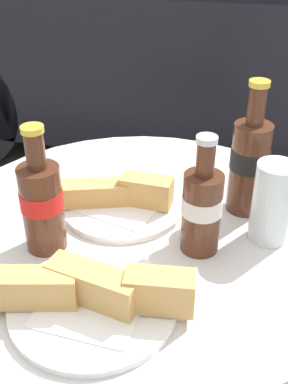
{
  "coord_description": "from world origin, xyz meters",
  "views": [
    {
      "loc": [
        0.17,
        -0.72,
        1.27
      ],
      "look_at": [
        0.0,
        0.04,
        0.79
      ],
      "focal_mm": 45.0,
      "sensor_mm": 36.0,
      "label": 1
    }
  ],
  "objects_px": {
    "bistro_table": "(140,276)",
    "lunch_plate_near": "(91,296)",
    "lunch_plate_far": "(122,199)",
    "cola_bottle_right": "(202,208)",
    "cola_bottle_left": "(249,162)",
    "cola_bottle_center": "(42,203)",
    "drinking_glass": "(272,206)",
    "parked_car": "(227,22)"
  },
  "relations": [
    {
      "from": "cola_bottle_center",
      "to": "lunch_plate_near",
      "type": "bearing_deg",
      "value": -46.38
    },
    {
      "from": "cola_bottle_left",
      "to": "cola_bottle_center",
      "type": "bearing_deg",
      "value": -149.72
    },
    {
      "from": "bistro_table",
      "to": "lunch_plate_near",
      "type": "xyz_separation_m",
      "value": [
        -0.02,
        -0.22,
        0.15
      ]
    },
    {
      "from": "cola_bottle_center",
      "to": "lunch_plate_far",
      "type": "relative_size",
      "value": 0.92
    },
    {
      "from": "parked_car",
      "to": "drinking_glass",
      "type": "bearing_deg",
      "value": -84.4
    },
    {
      "from": "cola_bottle_center",
      "to": "parked_car",
      "type": "height_order",
      "value": "parked_car"
    },
    {
      "from": "cola_bottle_left",
      "to": "lunch_plate_far",
      "type": "xyz_separation_m",
      "value": [
        -0.24,
        -0.05,
        -0.08
      ]
    },
    {
      "from": "cola_bottle_right",
      "to": "parked_car",
      "type": "distance_m",
      "value": 2.28
    },
    {
      "from": "drinking_glass",
      "to": "lunch_plate_far",
      "type": "xyz_separation_m",
      "value": [
        -0.28,
        0.04,
        -0.05
      ]
    },
    {
      "from": "drinking_glass",
      "to": "lunch_plate_far",
      "type": "relative_size",
      "value": 0.6
    },
    {
      "from": "cola_bottle_right",
      "to": "lunch_plate_near",
      "type": "height_order",
      "value": "cola_bottle_right"
    },
    {
      "from": "drinking_glass",
      "to": "lunch_plate_near",
      "type": "bearing_deg",
      "value": -137.32
    },
    {
      "from": "cola_bottle_center",
      "to": "lunch_plate_near",
      "type": "distance_m",
      "value": 0.19
    },
    {
      "from": "parked_car",
      "to": "lunch_plate_near",
      "type": "bearing_deg",
      "value": -90.92
    },
    {
      "from": "bistro_table",
      "to": "cola_bottle_right",
      "type": "height_order",
      "value": "cola_bottle_right"
    },
    {
      "from": "cola_bottle_right",
      "to": "parked_car",
      "type": "relative_size",
      "value": 0.05
    },
    {
      "from": "drinking_glass",
      "to": "lunch_plate_near",
      "type": "xyz_separation_m",
      "value": [
        -0.26,
        -0.24,
        -0.04
      ]
    },
    {
      "from": "cola_bottle_center",
      "to": "lunch_plate_near",
      "type": "relative_size",
      "value": 0.72
    },
    {
      "from": "bistro_table",
      "to": "parked_car",
      "type": "height_order",
      "value": "parked_car"
    },
    {
      "from": "cola_bottle_left",
      "to": "cola_bottle_right",
      "type": "bearing_deg",
      "value": -116.36
    },
    {
      "from": "bistro_table",
      "to": "cola_bottle_center",
      "type": "xyz_separation_m",
      "value": [
        -0.15,
        -0.09,
        0.22
      ]
    },
    {
      "from": "cola_bottle_left",
      "to": "lunch_plate_near",
      "type": "bearing_deg",
      "value": -123.06
    },
    {
      "from": "parked_car",
      "to": "bistro_table",
      "type": "bearing_deg",
      "value": -90.42
    },
    {
      "from": "drinking_glass",
      "to": "lunch_plate_near",
      "type": "height_order",
      "value": "drinking_glass"
    },
    {
      "from": "cola_bottle_center",
      "to": "parked_car",
      "type": "bearing_deg",
      "value": 85.99
    },
    {
      "from": "lunch_plate_near",
      "to": "lunch_plate_far",
      "type": "relative_size",
      "value": 1.29
    },
    {
      "from": "lunch_plate_far",
      "to": "lunch_plate_near",
      "type": "bearing_deg",
      "value": -85.06
    },
    {
      "from": "cola_bottle_center",
      "to": "parked_car",
      "type": "relative_size",
      "value": 0.05
    },
    {
      "from": "drinking_glass",
      "to": "parked_car",
      "type": "bearing_deg",
      "value": 95.6
    },
    {
      "from": "cola_bottle_left",
      "to": "cola_bottle_center",
      "type": "distance_m",
      "value": 0.39
    },
    {
      "from": "drinking_glass",
      "to": "lunch_plate_near",
      "type": "relative_size",
      "value": 0.47
    },
    {
      "from": "lunch_plate_near",
      "to": "parked_car",
      "type": "bearing_deg",
      "value": 89.08
    },
    {
      "from": "cola_bottle_center",
      "to": "lunch_plate_far",
      "type": "xyz_separation_m",
      "value": [
        0.1,
        0.14,
        -0.07
      ]
    },
    {
      "from": "bistro_table",
      "to": "lunch_plate_near",
      "type": "height_order",
      "value": "lunch_plate_near"
    },
    {
      "from": "cola_bottle_left",
      "to": "parked_car",
      "type": "height_order",
      "value": "parked_car"
    },
    {
      "from": "bistro_table",
      "to": "cola_bottle_left",
      "type": "distance_m",
      "value": 0.31
    },
    {
      "from": "cola_bottle_right",
      "to": "lunch_plate_near",
      "type": "relative_size",
      "value": 0.67
    },
    {
      "from": "parked_car",
      "to": "lunch_plate_far",
      "type": "bearing_deg",
      "value": -91.66
    },
    {
      "from": "drinking_glass",
      "to": "cola_bottle_right",
      "type": "bearing_deg",
      "value": -154.32
    },
    {
      "from": "drinking_glass",
      "to": "lunch_plate_far",
      "type": "distance_m",
      "value": 0.29
    },
    {
      "from": "cola_bottle_right",
      "to": "cola_bottle_center",
      "type": "distance_m",
      "value": 0.27
    },
    {
      "from": "cola_bottle_center",
      "to": "drinking_glass",
      "type": "distance_m",
      "value": 0.4
    }
  ]
}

